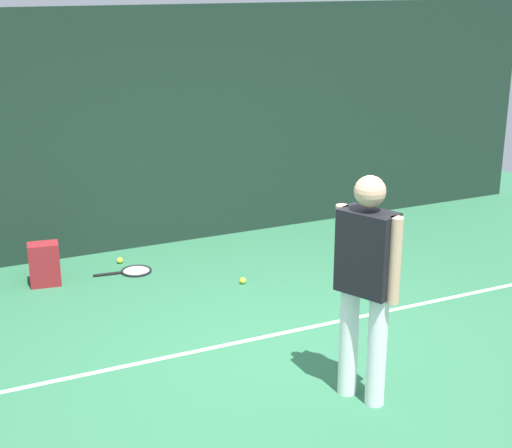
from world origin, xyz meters
TOP-DOWN VIEW (x-y plane):
  - ground_plane at (0.00, 0.00)m, footprint 12.00×12.00m
  - back_fence at (0.00, 3.00)m, footprint 10.00×0.10m
  - court_line at (0.00, 0.29)m, footprint 9.00×0.05m
  - tennis_player at (0.25, -0.91)m, footprint 0.37×0.49m
  - tennis_racket at (-0.57, 2.23)m, footprint 0.63×0.36m
  - backpack at (-1.47, 2.29)m, footprint 0.32×0.31m
  - tennis_ball_near_player at (-0.63, 2.54)m, footprint 0.07×0.07m
  - tennis_ball_by_fence at (1.24, 0.99)m, footprint 0.07×0.07m
  - tennis_ball_mid_court at (0.34, 1.46)m, footprint 0.07×0.07m

SIDE VIEW (x-z plane):
  - ground_plane at x=0.00m, z-range 0.00..0.00m
  - court_line at x=0.00m, z-range 0.00..0.00m
  - tennis_racket at x=-0.57m, z-range 0.00..0.03m
  - tennis_ball_near_player at x=-0.63m, z-range 0.00..0.07m
  - tennis_ball_by_fence at x=1.24m, z-range 0.00..0.07m
  - tennis_ball_mid_court at x=0.34m, z-range 0.00..0.07m
  - backpack at x=-1.47m, z-range -0.01..0.43m
  - tennis_player at x=0.25m, z-range 0.12..1.82m
  - back_fence at x=0.00m, z-range 0.00..2.68m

